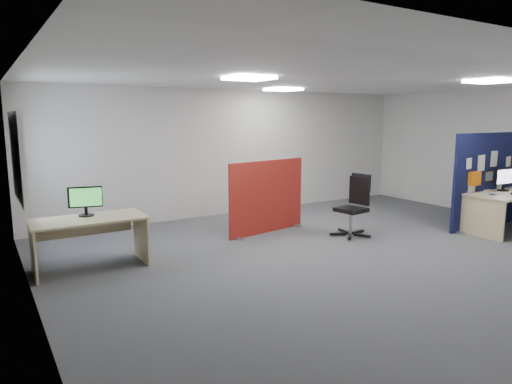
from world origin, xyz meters
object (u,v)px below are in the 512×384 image
monitor_main (504,178)px  monitor_second (85,200)px  main_desk (511,200)px  second_desk (89,230)px  navy_divider (490,180)px  office_chair (355,202)px  red_divider (267,197)px

monitor_main → monitor_second: 7.47m
monitor_main → main_desk: bearing=-80.7°
main_desk → second_desk: 7.50m
navy_divider → monitor_main: (0.10, -0.22, 0.06)m
second_desk → monitor_second: (0.00, 0.12, 0.41)m
monitor_main → monitor_second: monitor_main is taller
second_desk → monitor_second: monitor_second is taller
monitor_main → monitor_second: size_ratio=1.06×
main_desk → monitor_second: size_ratio=4.36×
second_desk → office_chair: (4.48, -0.62, 0.07)m
navy_divider → office_chair: navy_divider is taller
red_divider → monitor_second: 3.27m
monitor_main → red_divider: size_ratio=0.28×
main_desk → red_divider: bearing=150.5°
navy_divider → monitor_main: navy_divider is taller
red_divider → office_chair: 1.60m
monitor_main → second_desk: (-7.24, 1.70, -0.42)m
red_divider → monitor_main: bearing=-38.1°
main_desk → monitor_main: 0.43m
navy_divider → red_divider: navy_divider is taller
monitor_main → office_chair: bearing=162.2°
main_desk → office_chair: bearing=155.8°
monitor_main → monitor_second: (-7.24, 1.82, -0.01)m
monitor_second → second_desk: bearing=-78.6°
main_desk → navy_divider: bearing=106.7°
red_divider → monitor_second: red_divider is taller
monitor_main → second_desk: size_ratio=0.32×
red_divider → monitor_second: bearing=174.6°
monitor_main → red_divider: red_divider is taller
navy_divider → red_divider: 4.33m
navy_divider → monitor_second: bearing=167.4°
second_desk → office_chair: office_chair is taller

